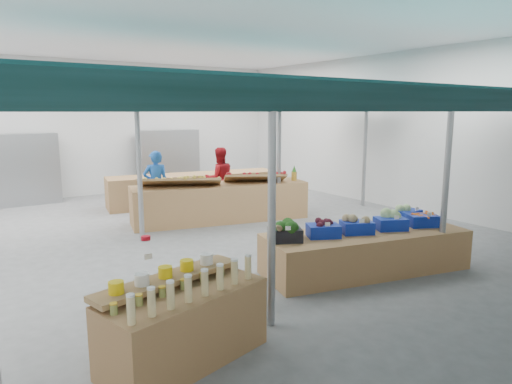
% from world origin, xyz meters
% --- Properties ---
extents(floor, '(13.00, 13.00, 0.00)m').
position_xyz_m(floor, '(0.00, 0.00, 0.00)').
color(floor, slate).
rests_on(floor, ground).
extents(hall, '(13.00, 13.00, 13.00)m').
position_xyz_m(hall, '(0.00, 1.44, 2.65)').
color(hall, silver).
rests_on(hall, ground).
extents(pole_grid, '(10.00, 4.60, 3.00)m').
position_xyz_m(pole_grid, '(0.75, -1.75, 1.81)').
color(pole_grid, gray).
rests_on(pole_grid, floor).
extents(awnings, '(9.50, 7.08, 0.30)m').
position_xyz_m(awnings, '(0.75, -1.75, 2.78)').
color(awnings, '#0A2A2A').
rests_on(awnings, pole_grid).
extents(back_shelving_left, '(2.00, 0.50, 2.00)m').
position_xyz_m(back_shelving_left, '(-2.50, 6.00, 1.00)').
color(back_shelving_left, '#B23F33').
rests_on(back_shelving_left, floor).
extents(back_shelving_right, '(2.00, 0.50, 2.00)m').
position_xyz_m(back_shelving_right, '(2.00, 6.00, 1.00)').
color(back_shelving_right, '#B23F33').
rests_on(back_shelving_right, floor).
extents(bottle_shelf, '(1.90, 1.42, 1.06)m').
position_xyz_m(bottle_shelf, '(-2.26, -4.12, 0.43)').
color(bottle_shelf, olive).
rests_on(bottle_shelf, floor).
extents(veg_counter, '(3.60, 1.90, 0.67)m').
position_xyz_m(veg_counter, '(1.46, -3.29, 0.33)').
color(veg_counter, olive).
rests_on(veg_counter, floor).
extents(fruit_counter, '(4.35, 1.97, 0.91)m').
position_xyz_m(fruit_counter, '(1.24, 1.17, 0.45)').
color(fruit_counter, olive).
rests_on(fruit_counter, floor).
extents(far_counter, '(4.94, 1.78, 0.87)m').
position_xyz_m(far_counter, '(1.65, 3.41, 0.44)').
color(far_counter, olive).
rests_on(far_counter, floor).
extents(crate_stack, '(0.62, 0.50, 0.65)m').
position_xyz_m(crate_stack, '(3.11, -3.23, 0.32)').
color(crate_stack, '#0E2699').
rests_on(crate_stack, floor).
extents(vendor_left, '(0.69, 0.54, 1.69)m').
position_xyz_m(vendor_left, '(0.04, 2.27, 0.85)').
color(vendor_left, '#1A52AD').
rests_on(vendor_left, floor).
extents(vendor_right, '(0.95, 0.82, 1.69)m').
position_xyz_m(vendor_right, '(1.84, 2.27, 0.85)').
color(vendor_right, '#AB151D').
rests_on(vendor_right, floor).
extents(crate_broccoli, '(0.60, 0.54, 0.35)m').
position_xyz_m(crate_broccoli, '(0.02, -2.96, 0.83)').
color(crate_broccoli, black).
rests_on(crate_broccoli, veg_counter).
extents(crate_beets, '(0.60, 0.54, 0.29)m').
position_xyz_m(crate_beets, '(0.67, -3.11, 0.80)').
color(crate_beets, '#0E2699').
rests_on(crate_beets, veg_counter).
extents(crate_celeriac, '(0.60, 0.54, 0.31)m').
position_xyz_m(crate_celeriac, '(1.27, -3.25, 0.81)').
color(crate_celeriac, '#0E2699').
rests_on(crate_celeriac, veg_counter).
extents(crate_cabbage, '(0.60, 0.54, 0.35)m').
position_xyz_m(crate_cabbage, '(1.92, -3.40, 0.83)').
color(crate_cabbage, '#0E2699').
rests_on(crate_cabbage, veg_counter).
extents(crate_carrots, '(0.60, 0.54, 0.29)m').
position_xyz_m(crate_carrots, '(2.57, -3.56, 0.78)').
color(crate_carrots, '#0E2699').
rests_on(crate_carrots, veg_counter).
extents(sparrow, '(0.12, 0.09, 0.11)m').
position_xyz_m(sparrow, '(-0.16, -3.04, 0.92)').
color(sparrow, brown).
rests_on(sparrow, crate_broccoli).
extents(pole_ribbon, '(0.12, 0.12, 0.28)m').
position_xyz_m(pole_ribbon, '(-2.23, -3.07, 1.08)').
color(pole_ribbon, '#AE0B1B').
rests_on(pole_ribbon, pole_grid).
extents(apple_heap_yellow, '(2.01, 1.49, 0.27)m').
position_xyz_m(apple_heap_yellow, '(0.24, 1.30, 1.07)').
color(apple_heap_yellow, '#997247').
rests_on(apple_heap_yellow, fruit_counter).
extents(apple_heap_red, '(1.65, 1.30, 0.27)m').
position_xyz_m(apple_heap_red, '(2.05, 0.87, 1.07)').
color(apple_heap_red, '#997247').
rests_on(apple_heap_red, fruit_counter).
extents(pineapple, '(0.14, 0.14, 0.39)m').
position_xyz_m(pineapple, '(3.08, 0.62, 1.09)').
color(pineapple, '#8C6019').
rests_on(pineapple, fruit_counter).
extents(crate_extra, '(0.51, 0.41, 0.32)m').
position_xyz_m(crate_extra, '(2.67, -3.14, 0.82)').
color(crate_extra, '#0E2699').
rests_on(crate_extra, veg_counter).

